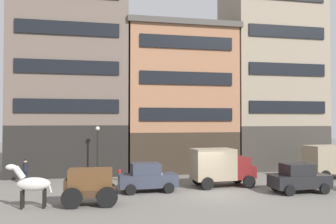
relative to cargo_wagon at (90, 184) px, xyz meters
name	(u,v)px	position (x,y,z in m)	size (l,w,h in m)	color
ground_plane	(213,194)	(7.49, 1.58, -1.15)	(120.00, 120.00, 0.00)	slate
building_far_left	(71,75)	(-1.90, 12.64, 7.44)	(10.12, 6.73, 17.10)	black
building_center_left	(179,98)	(7.87, 12.65, 5.53)	(10.12, 6.73, 13.29)	#33281E
building_center_right	(271,74)	(17.26, 12.65, 8.03)	(9.35, 6.73, 18.27)	#38332D
cargo_wagon	(90,184)	(0.00, 0.00, 0.00)	(2.98, 1.65, 1.98)	#3D2819
draft_horse	(32,184)	(-2.95, 0.00, 0.12)	(2.35, 0.69, 2.30)	beige
delivery_truck_near	(221,166)	(8.81, 3.82, 0.28)	(4.42, 2.29, 2.62)	maroon
delivery_truck_far	(331,161)	(18.44, 5.21, 0.28)	(4.47, 2.41, 2.62)	#7A6B4C
sedan_dark	(147,177)	(3.56, 3.06, -0.23)	(3.75, 1.95, 1.83)	#333847
sedan_light	(299,178)	(12.96, 0.89, -0.23)	(3.73, 1.93, 1.83)	black
pedestrian_officer	(25,170)	(-4.69, 7.72, -0.17)	(0.47, 0.47, 1.79)	black
streetlamp_curbside	(98,145)	(0.44, 8.39, 1.52)	(0.32, 0.32, 4.12)	black
fire_hydrant_curbside	(119,174)	(2.09, 7.98, -0.72)	(0.24, 0.24, 0.83)	maroon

